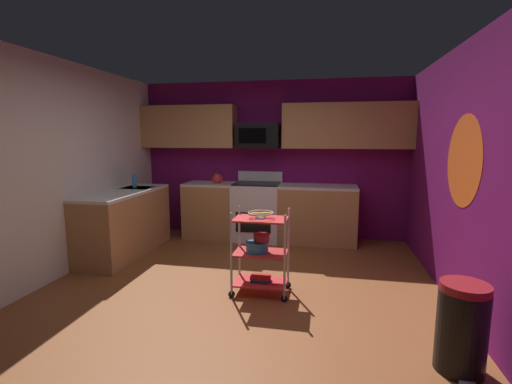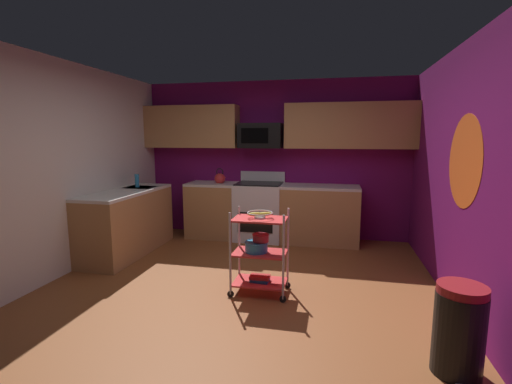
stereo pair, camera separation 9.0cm
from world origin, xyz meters
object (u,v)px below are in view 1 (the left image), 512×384
Objects in this scene: fruit_bowl at (261,214)px; dish_soap_bottle at (134,181)px; mixing_bowl_small at (261,237)px; trash_can at (462,328)px; book_stack at (261,278)px; kettle at (217,178)px; oven_range at (257,211)px; rolling_cart at (261,253)px; microwave at (258,136)px; mixing_bowl_large at (257,246)px.

dish_soap_bottle is at bearing 149.21° from fruit_bowl.
mixing_bowl_small is 0.28× the size of trash_can.
book_stack is at bearing -133.39° from mixing_bowl_small.
kettle is (-1.12, 2.06, 0.38)m from mixing_bowl_small.
kettle is (-0.67, -0.00, 0.52)m from oven_range.
rolling_cart reaches higher than mixing_bowl_small.
dish_soap_bottle is at bearing 149.42° from mixing_bowl_small.
rolling_cart is 0.29m from book_stack.
rolling_cart reaches higher than fruit_bowl.
book_stack is (0.00, 0.00, -0.71)m from fruit_bowl.
trash_can is at bearing -32.00° from mixing_bowl_small.
kettle reaches higher than book_stack.
book_stack is at bearing 7.13° from fruit_bowl.
kettle is at bearing 131.84° from trash_can.
mixing_bowl_small is 0.84× the size of book_stack.
trash_can is at bearing -31.73° from rolling_cart.
fruit_bowl is 1.03× the size of kettle.
fruit_bowl is at bearing 148.27° from trash_can.
dish_soap_bottle is (-2.20, 1.30, 0.40)m from mixing_bowl_small.
microwave is 3.50× the size of dish_soap_bottle.
kettle is at bearing 118.32° from book_stack.
dish_soap_bottle is at bearing -156.39° from oven_range.
mixing_bowl_large is (-0.04, 0.00, -0.36)m from fruit_bowl.
kettle is (-1.11, 2.07, 0.12)m from fruit_bowl.
dish_soap_bottle reaches higher than book_stack.
rolling_cart is at bearing 90.00° from fruit_bowl.
mixing_bowl_large is 0.36m from book_stack.
microwave is at bearing 101.47° from rolling_cart.
trash_can is (1.65, -1.02, -0.12)m from rolling_cart.
microwave reaches higher than book_stack.
oven_range reaches higher than mixing_bowl_small.
mixing_bowl_small is 2.58m from dish_soap_bottle.
mixing_bowl_small is 0.46m from book_stack.
fruit_bowl is 2.35m from kettle.
mixing_bowl_small is at bearing 46.61° from fruit_bowl.
dish_soap_bottle is (-2.19, 1.31, 0.86)m from book_stack.
book_stack is at bearing 0.00° from mixing_bowl_large.
kettle is at bearing 118.54° from mixing_bowl_small.
rolling_cart is 1.39× the size of trash_can.
rolling_cart is at bearing -78.53° from microwave.
microwave is 2.51m from mixing_bowl_large.
fruit_bowl is 0.71m from book_stack.
oven_range is 2.15m from fruit_bowl.
fruit_bowl is at bearing -61.68° from kettle.
mixing_bowl_large is 0.11m from mixing_bowl_small.
oven_range reaches higher than book_stack.
oven_range is 1.23m from microwave.
dish_soap_bottle is at bearing 149.21° from book_stack.
oven_range is at bearing 124.08° from trash_can.
microwave is 2.57× the size of fruit_bowl.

